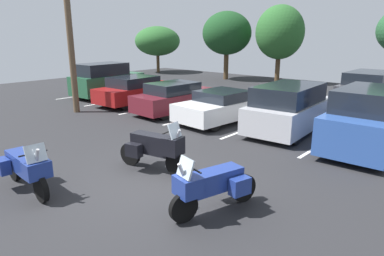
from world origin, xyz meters
TOP-DOWN VIEW (x-y plane):
  - ground at (0.00, 0.00)m, footprint 44.00×44.00m
  - motorcycle_touring at (-0.39, 0.48)m, footprint 2.23×0.99m
  - motorcycle_second at (-1.73, -2.39)m, footprint 2.33×1.00m
  - motorcycle_third at (2.17, -0.29)m, footprint 1.09×2.18m
  - parking_stripes at (-2.30, 6.40)m, footprint 20.91×4.74m
  - car_green at (-11.25, 6.57)m, footprint 2.11×4.35m
  - car_red at (-8.17, 6.39)m, footprint 2.11×4.88m
  - car_maroon at (-5.06, 6.22)m, footprint 2.01×4.65m
  - car_white at (-2.33, 6.32)m, footprint 2.28×4.73m
  - car_silver at (0.55, 6.60)m, footprint 2.22×4.64m
  - car_blue at (3.44, 6.37)m, footprint 2.04×4.86m
  - car_far_charcoal at (1.73, 12.99)m, footprint 1.98×4.91m
  - utility_pole at (-8.77, 3.05)m, footprint 1.80×0.33m
  - tree_rear at (-6.43, 18.95)m, footprint 3.63×3.63m
  - tree_far_left at (-19.09, 18.22)m, footprint 4.39×4.39m
  - tree_center_left at (-10.77, 18.19)m, footprint 4.00×4.00m

SIDE VIEW (x-z plane):
  - ground at x=0.00m, z-range -0.10..0.00m
  - parking_stripes at x=-2.30m, z-range 0.00..0.01m
  - motorcycle_third at x=2.17m, z-range -0.04..1.31m
  - motorcycle_second at x=-1.73m, z-range -0.03..1.31m
  - car_white at x=-2.33m, z-range -0.01..1.33m
  - motorcycle_touring at x=-0.39m, z-range -0.04..1.41m
  - car_maroon at x=-5.06m, z-range -0.02..1.44m
  - car_red at x=-8.17m, z-range -0.01..1.48m
  - car_silver at x=0.55m, z-range 0.00..1.83m
  - car_far_charcoal at x=1.73m, z-range -0.02..1.90m
  - car_blue at x=3.44m, z-range -0.03..1.99m
  - car_green at x=-11.25m, z-range -0.01..2.01m
  - tree_far_left at x=-19.09m, z-range 0.81..5.25m
  - tree_center_left at x=-10.77m, z-range 1.00..6.49m
  - tree_rear at x=-6.43m, z-range 0.89..6.70m
  - utility_pole at x=-8.77m, z-range 0.13..8.88m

